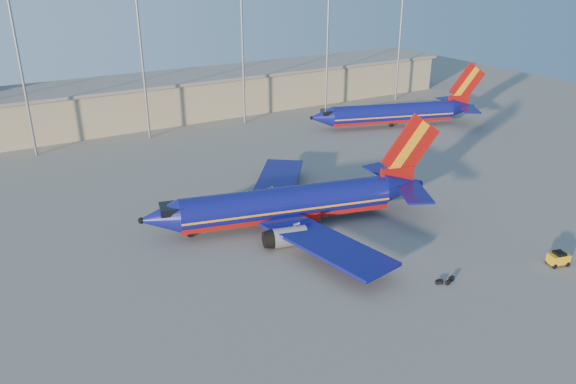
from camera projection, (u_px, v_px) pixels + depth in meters
ground at (299, 224)px, 71.77m from camera, size 220.00×220.00×0.00m
terminal_building at (199, 93)px, 120.86m from camera, size 122.00×16.00×8.50m
light_mast_row at (194, 39)px, 103.84m from camera, size 101.60×1.60×28.65m
aircraft_main at (293, 203)px, 70.98m from camera, size 38.44×36.54×13.22m
aircraft_second at (396, 113)px, 111.80m from camera, size 35.14×18.40×12.29m
baggage_tug at (559, 258)px, 62.04m from camera, size 2.53×1.89×1.62m
luggage_pile at (445, 281)px, 58.86m from camera, size 2.26×1.06×0.50m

